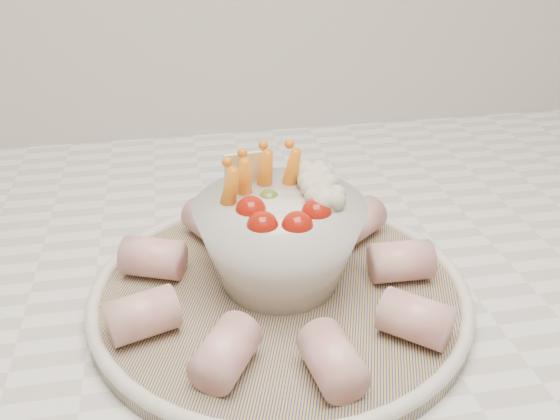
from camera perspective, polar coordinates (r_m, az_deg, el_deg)
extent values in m
cube|color=white|center=(0.70, 12.60, -2.69)|extent=(2.04, 0.62, 0.04)
cylinder|color=navy|center=(0.56, 0.00, -7.85)|extent=(0.42, 0.42, 0.01)
torus|color=silver|center=(0.55, 0.00, -7.23)|extent=(0.33, 0.33, 0.01)
sphere|color=#9C160A|center=(0.49, -1.61, -1.56)|extent=(0.03, 0.03, 0.03)
sphere|color=#9C160A|center=(0.49, 1.59, -1.58)|extent=(0.03, 0.03, 0.03)
sphere|color=#9C160A|center=(0.51, 3.35, -0.37)|extent=(0.03, 0.03, 0.03)
sphere|color=#9C160A|center=(0.52, -2.68, -0.13)|extent=(0.03, 0.03, 0.03)
sphere|color=#546F25|center=(0.54, -1.03, 0.90)|extent=(0.02, 0.02, 0.02)
cone|color=orange|center=(0.54, -3.28, 2.19)|extent=(0.02, 0.03, 0.06)
cone|color=orange|center=(0.55, -1.37, 2.98)|extent=(0.02, 0.04, 0.06)
cone|color=orange|center=(0.55, 1.01, 3.09)|extent=(0.03, 0.04, 0.06)
cone|color=orange|center=(0.52, -4.66, 1.26)|extent=(0.03, 0.04, 0.06)
sphere|color=beige|center=(0.54, 3.43, 1.68)|extent=(0.03, 0.03, 0.03)
sphere|color=beige|center=(0.52, 4.22, 0.41)|extent=(0.03, 0.03, 0.03)
sphere|color=beige|center=(0.56, 2.99, 2.69)|extent=(0.03, 0.03, 0.03)
cube|color=beige|center=(0.56, -3.07, 3.34)|extent=(0.04, 0.01, 0.04)
cylinder|color=#C35962|center=(0.56, 11.01, -4.62)|extent=(0.05, 0.04, 0.04)
cylinder|color=#C35962|center=(0.62, 7.07, -1.05)|extent=(0.06, 0.06, 0.04)
cylinder|color=#C35962|center=(0.65, 0.22, 0.52)|extent=(0.05, 0.06, 0.04)
cylinder|color=#C35962|center=(0.62, -6.37, -1.16)|extent=(0.06, 0.06, 0.04)
cylinder|color=#C35962|center=(0.57, -11.52, -4.29)|extent=(0.06, 0.05, 0.04)
cylinder|color=#C35962|center=(0.50, -12.47, -9.38)|extent=(0.06, 0.05, 0.04)
cylinder|color=#C35962|center=(0.46, -5.00, -12.84)|extent=(0.06, 0.06, 0.04)
cylinder|color=#C35962|center=(0.46, 4.84, -13.52)|extent=(0.04, 0.06, 0.04)
cylinder|color=#C35962|center=(0.50, 12.28, -9.69)|extent=(0.06, 0.06, 0.04)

